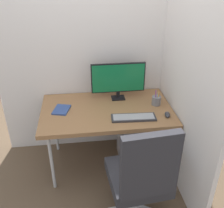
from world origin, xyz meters
name	(u,v)px	position (x,y,z in m)	size (l,w,h in m)	color
ground_plane	(107,162)	(0.00, 0.00, 0.00)	(8.00, 8.00, 0.00)	brown
wall_back	(102,35)	(0.00, 0.44, 1.40)	(2.36, 0.04, 2.80)	white
wall_side_right	(185,48)	(0.72, -0.14, 1.40)	(0.04, 1.81, 2.80)	white
desk	(107,112)	(0.00, 0.00, 0.69)	(1.37, 0.82, 0.73)	#996B42
office_chair	(141,175)	(0.20, -0.80, 0.54)	(0.57, 0.58, 1.07)	black
filing_cabinet	(139,139)	(0.37, 0.00, 0.30)	(0.45, 0.50, 0.59)	gray
monitor	(118,79)	(0.15, 0.23, 0.97)	(0.59, 0.12, 0.41)	black
keyboard	(134,117)	(0.24, -0.22, 0.74)	(0.45, 0.17, 0.02)	#333338
mouse	(167,115)	(0.59, -0.22, 0.75)	(0.05, 0.11, 0.04)	#333338
pen_holder	(156,100)	(0.54, 0.03, 0.78)	(0.10, 0.10, 0.18)	slate
notebook	(62,110)	(-0.47, 0.03, 0.74)	(0.15, 0.20, 0.02)	#334C8C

